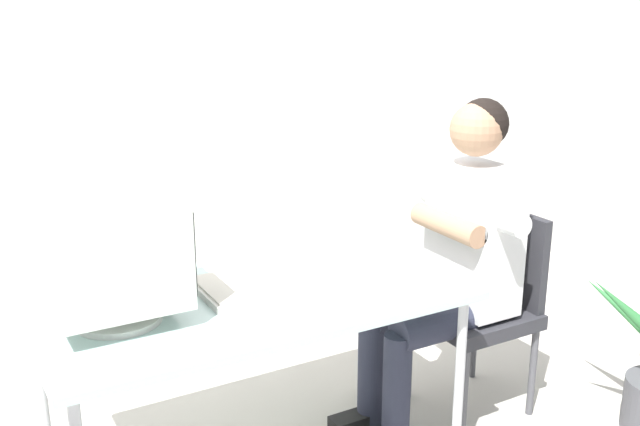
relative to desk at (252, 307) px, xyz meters
The scene contains 6 objects.
wall_back 1.65m from the desk, 77.91° to the left, with size 8.00×0.10×3.00m, color silver.
desk is the anchor object (origin of this frame).
crt_monitor 0.53m from the desk, behind, with size 0.41×0.35×0.39m.
keyboard 0.11m from the desk, 162.98° to the right, with size 0.16×0.45×0.03m.
office_chair 1.08m from the desk, ahead, with size 0.43×0.43×0.85m.
person_seated 0.88m from the desk, ahead, with size 0.71×0.57×1.33m.
Camera 1 is at (-0.95, -2.17, 1.72)m, focal length 41.48 mm.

